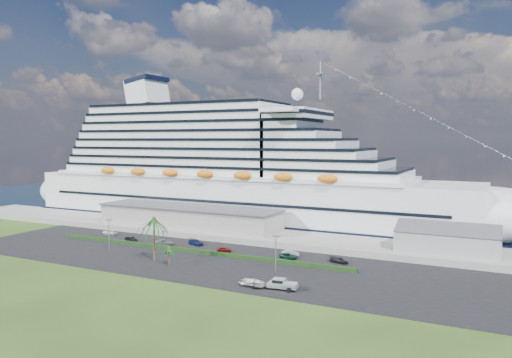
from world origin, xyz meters
The scene contains 22 objects.
ground centered at (0.00, 0.00, 0.00)m, with size 420.00×420.00×0.00m, color #2C4416.
asphalt_lot centered at (0.00, 11.00, 0.06)m, with size 140.00×38.00×0.12m, color black.
wharf centered at (0.00, 40.00, 0.90)m, with size 240.00×20.00×1.80m, color gray.
water centered at (0.00, 130.00, 0.01)m, with size 420.00×160.00×0.02m, color #0B1F31.
cruise_ship centered at (-21.53, 64.00, 16.69)m, with size 191.00×38.00×54.00m.
terminal_building centered at (-25.00, 40.00, 5.01)m, with size 61.00×15.00×6.30m.
port_shed centered at (52.00, 40.00, 4.40)m, with size 24.00×12.31×7.37m.
hedge centered at (-8.00, 16.00, 0.57)m, with size 88.00×1.10×0.90m, color black.
lamp_post_left centered at (-28.00, 8.00, 5.34)m, with size 1.60×0.35×8.27m.
lamp_post_right centered at (20.00, 8.00, 5.34)m, with size 1.60×0.35×8.27m.
palm_tall centered at (-10.00, 4.00, 9.20)m, with size 8.82×8.82×11.13m.
palm_short centered at (-4.50, 2.50, 3.67)m, with size 3.53×3.53×4.56m.
parked_car_0 centered at (-42.91, 24.36, 0.89)m, with size 1.82×4.53×1.54m, color silver.
parked_car_1 centered at (-30.53, 19.43, 0.82)m, with size 1.47×4.22×1.39m, color black.
parked_car_2 centered at (-19.30, 19.93, 0.85)m, with size 2.43×5.28×1.47m, color gray.
parked_car_3 centered at (-11.57, 23.99, 0.89)m, with size 2.15×5.29×1.54m, color #16244F.
parked_car_4 centered at (-0.16, 20.17, 0.75)m, with size 1.50×3.73×1.27m, color maroon.
parked_car_5 centered at (16.81, 23.71, 0.85)m, with size 1.55×4.45×1.46m, color #AAACB2.
parked_car_6 centered at (17.51, 21.00, 0.77)m, with size 2.16×4.69×1.30m, color #0D3624.
parked_car_7 centered at (29.81, 22.43, 0.79)m, with size 1.87×4.61×1.34m, color black.
pickup_truck centered at (26.25, -2.71, 1.27)m, with size 6.19×2.95×2.10m.
boat_trailer centered at (20.71, -3.97, 1.27)m, with size 6.10×4.09×1.74m.
Camera 1 is at (64.58, -89.48, 29.32)m, focal length 35.00 mm.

